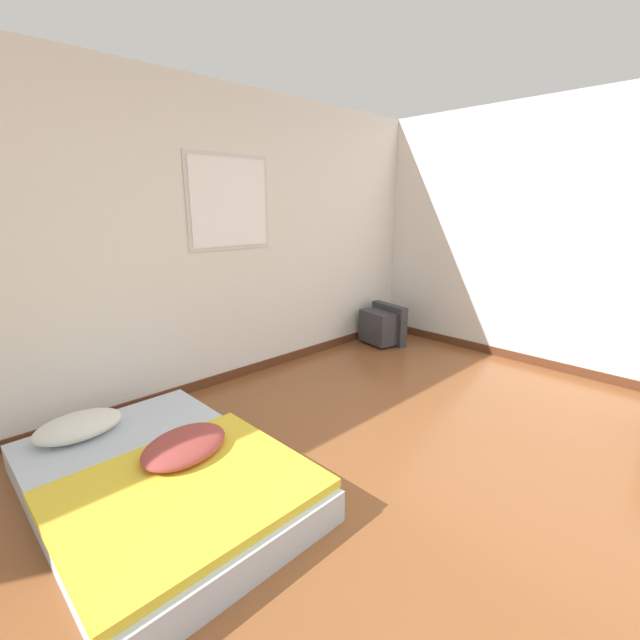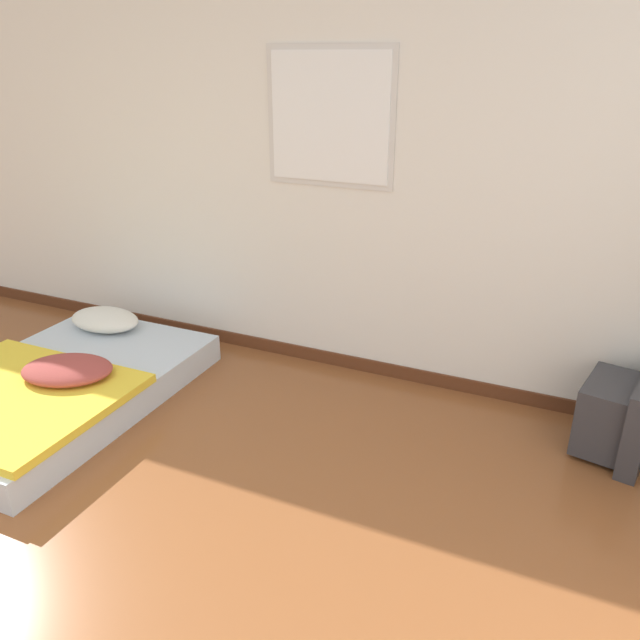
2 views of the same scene
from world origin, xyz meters
TOP-DOWN VIEW (x-y plane):
  - ground_plane at (0.00, 0.00)m, footprint 20.00×20.00m
  - wall_back at (0.00, 2.95)m, footprint 8.24×0.08m
  - mattress_bed at (-0.80, 1.75)m, footprint 1.22×1.80m
  - crt_tv at (2.33, 2.60)m, footprint 0.43×0.53m

SIDE VIEW (x-z plane):
  - ground_plane at x=0.00m, z-range 0.00..0.00m
  - mattress_bed at x=-0.80m, z-range -0.04..0.28m
  - crt_tv at x=2.33m, z-range -0.01..0.46m
  - wall_back at x=0.00m, z-range -0.01..2.59m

